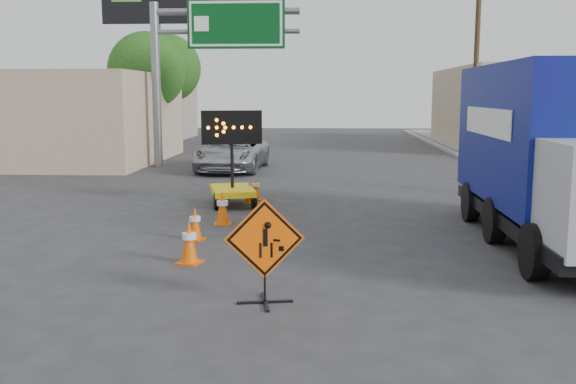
# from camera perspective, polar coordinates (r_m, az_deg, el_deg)

# --- Properties ---
(ground) EXTENTS (100.00, 100.00, 0.00)m
(ground) POSITION_cam_1_polar(r_m,az_deg,el_deg) (9.32, -0.46, -10.48)
(ground) COLOR #2D2D30
(ground) RESTS_ON ground
(curb_right) EXTENTS (0.40, 60.00, 0.12)m
(curb_right) POSITION_cam_1_polar(r_m,az_deg,el_deg) (24.86, 18.75, 1.30)
(curb_right) COLOR gray
(curb_right) RESTS_ON ground
(sidewalk_right) EXTENTS (4.00, 60.00, 0.15)m
(sidewalk_right) POSITION_cam_1_polar(r_m,az_deg,el_deg) (25.57, 23.73, 1.25)
(sidewalk_right) COLOR gray
(sidewalk_right) RESTS_ON ground
(storefront_left_near) EXTENTS (14.00, 10.00, 4.00)m
(storefront_left_near) POSITION_cam_1_polar(r_m,az_deg,el_deg) (32.28, -23.66, 6.08)
(storefront_left_near) COLOR tan
(storefront_left_near) RESTS_ON ground
(storefront_left_far) EXTENTS (12.00, 10.00, 4.40)m
(storefront_left_far) POSITION_cam_1_polar(r_m,az_deg,el_deg) (45.54, -16.81, 7.24)
(storefront_left_far) COLOR gray
(storefront_left_far) RESTS_ON ground
(building_right_far) EXTENTS (10.00, 14.00, 4.60)m
(building_right_far) POSITION_cam_1_polar(r_m,az_deg,el_deg) (40.73, 21.26, 7.03)
(building_right_far) COLOR tan
(building_right_far) RESTS_ON ground
(highway_gantry) EXTENTS (6.18, 0.38, 6.90)m
(highway_gantry) POSITION_cam_1_polar(r_m,az_deg,el_deg) (27.28, -7.45, 12.84)
(highway_gantry) COLOR slate
(highway_gantry) RESTS_ON ground
(billboard) EXTENTS (6.10, 0.54, 9.85)m
(billboard) POSITION_cam_1_polar(r_m,az_deg,el_deg) (36.04, -11.45, 15.36)
(billboard) COLOR slate
(billboard) RESTS_ON ground
(utility_pole_far) EXTENTS (1.80, 0.26, 9.00)m
(utility_pole_far) POSITION_cam_1_polar(r_m,az_deg,el_deg) (33.65, 16.39, 11.11)
(utility_pole_far) COLOR #4A391F
(utility_pole_far) RESTS_ON ground
(tree_left_near) EXTENTS (3.71, 3.71, 6.03)m
(tree_left_near) POSITION_cam_1_polar(r_m,az_deg,el_deg) (31.98, -12.44, 10.47)
(tree_left_near) COLOR #4A391F
(tree_left_near) RESTS_ON ground
(tree_left_far) EXTENTS (4.10, 4.10, 6.66)m
(tree_left_far) POSITION_cam_1_polar(r_m,az_deg,el_deg) (39.98, -10.72, 10.74)
(tree_left_far) COLOR #4A391F
(tree_left_far) RESTS_ON ground
(construction_sign) EXTENTS (1.17, 0.83, 1.57)m
(construction_sign) POSITION_cam_1_polar(r_m,az_deg,el_deg) (9.40, -2.09, -5.04)
(construction_sign) COLOR black
(construction_sign) RESTS_ON ground
(arrow_board) EXTENTS (1.63, 2.06, 2.62)m
(arrow_board) POSITION_cam_1_polar(r_m,az_deg,el_deg) (17.83, -4.98, 0.71)
(arrow_board) COLOR yellow
(arrow_board) RESTS_ON ground
(pickup_truck) EXTENTS (2.68, 5.33, 1.45)m
(pickup_truck) POSITION_cam_1_polar(r_m,az_deg,el_deg) (26.11, -4.96, 3.52)
(pickup_truck) COLOR #B1B3B9
(pickup_truck) RESTS_ON ground
(box_truck) EXTENTS (2.55, 7.77, 3.68)m
(box_truck) POSITION_cam_1_polar(r_m,az_deg,el_deg) (14.05, 22.45, 2.35)
(box_truck) COLOR black
(box_truck) RESTS_ON ground
(cone_a) EXTENTS (0.51, 0.51, 0.80)m
(cone_a) POSITION_cam_1_polar(r_m,az_deg,el_deg) (11.83, -8.77, -4.40)
(cone_a) COLOR #ED5605
(cone_a) RESTS_ON ground
(cone_b) EXTENTS (0.46, 0.46, 0.72)m
(cone_b) POSITION_cam_1_polar(r_m,az_deg,el_deg) (13.69, -8.27, -2.77)
(cone_b) COLOR #ED5605
(cone_b) RESTS_ON ground
(cone_c) EXTENTS (0.47, 0.47, 0.81)m
(cone_c) POSITION_cam_1_polar(r_m,az_deg,el_deg) (15.25, -5.85, -1.38)
(cone_c) COLOR #ED5605
(cone_c) RESTS_ON ground
(cone_d) EXTENTS (0.36, 0.36, 0.63)m
(cone_d) POSITION_cam_1_polar(r_m,az_deg,el_deg) (18.13, -3.46, -0.03)
(cone_d) COLOR #ED5605
(cone_d) RESTS_ON ground
(cone_e) EXTENTS (0.37, 0.37, 0.69)m
(cone_e) POSITION_cam_1_polar(r_m,az_deg,el_deg) (18.76, -2.88, 0.35)
(cone_e) COLOR #ED5605
(cone_e) RESTS_ON ground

